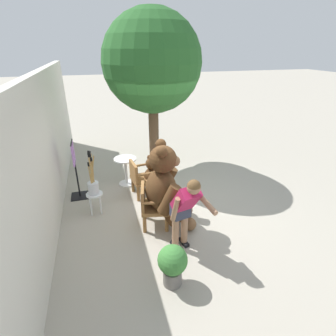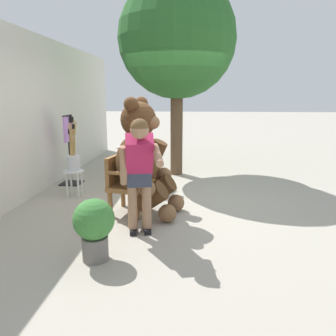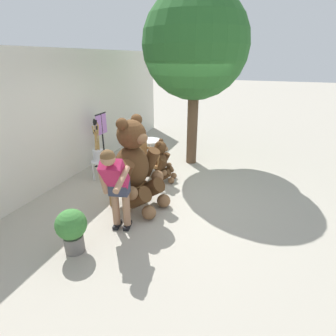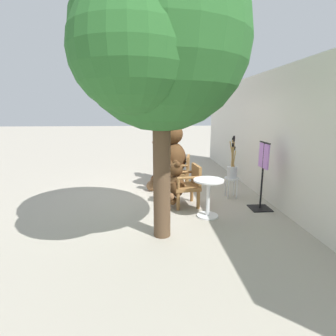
# 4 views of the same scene
# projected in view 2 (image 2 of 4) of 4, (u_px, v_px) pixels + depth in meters

# --- Properties ---
(ground_plane) EXTENTS (60.00, 60.00, 0.00)m
(ground_plane) POSITION_uv_depth(u_px,v_px,m) (165.00, 201.00, 5.51)
(ground_plane) COLOR #A8A091
(back_wall) EXTENTS (10.00, 0.16, 2.80)m
(back_wall) POSITION_uv_depth(u_px,v_px,m) (20.00, 116.00, 5.40)
(back_wall) COLOR silver
(back_wall) RESTS_ON ground
(wooden_chair_left) EXTENTS (0.65, 0.62, 0.86)m
(wooden_chair_left) POSITION_uv_depth(u_px,v_px,m) (125.00, 183.00, 4.88)
(wooden_chair_left) COLOR olive
(wooden_chair_left) RESTS_ON ground
(wooden_chair_right) EXTENTS (0.62, 0.59, 0.86)m
(wooden_chair_right) POSITION_uv_depth(u_px,v_px,m) (139.00, 166.00, 6.03)
(wooden_chair_right) COLOR olive
(wooden_chair_right) RESTS_ON ground
(teddy_bear_large) EXTENTS (1.06, 1.06, 1.72)m
(teddy_bear_large) POSITION_uv_depth(u_px,v_px,m) (142.00, 158.00, 4.75)
(teddy_bear_large) COLOR #4C3019
(teddy_bear_large) RESTS_ON ground
(teddy_bear_small) EXTENTS (0.58, 0.57, 0.96)m
(teddy_bear_small) POSITION_uv_depth(u_px,v_px,m) (155.00, 166.00, 6.02)
(teddy_bear_small) COLOR #4C3019
(teddy_bear_small) RESTS_ON ground
(person_visitor) EXTENTS (0.79, 0.59, 1.49)m
(person_visitor) POSITION_uv_depth(u_px,v_px,m) (139.00, 167.00, 3.92)
(person_visitor) COLOR black
(person_visitor) RESTS_ON ground
(white_stool) EXTENTS (0.34, 0.34, 0.46)m
(white_stool) POSITION_uv_depth(u_px,v_px,m) (74.00, 176.00, 5.70)
(white_stool) COLOR silver
(white_stool) RESTS_ON ground
(brush_bucket) EXTENTS (0.22, 0.22, 0.95)m
(brush_bucket) POSITION_uv_depth(u_px,v_px,m) (73.00, 158.00, 5.64)
(brush_bucket) COLOR silver
(brush_bucket) RESTS_ON white_stool
(round_side_table) EXTENTS (0.56, 0.56, 0.72)m
(round_side_table) POSITION_uv_depth(u_px,v_px,m) (131.00, 160.00, 6.68)
(round_side_table) COLOR white
(round_side_table) RESTS_ON ground
(patio_tree) EXTENTS (2.57, 2.45, 4.09)m
(patio_tree) POSITION_uv_depth(u_px,v_px,m) (180.00, 42.00, 6.86)
(patio_tree) COLOR brown
(patio_tree) RESTS_ON ground
(potted_plant) EXTENTS (0.44, 0.44, 0.68)m
(potted_plant) POSITION_uv_depth(u_px,v_px,m) (94.00, 225.00, 3.46)
(potted_plant) COLOR slate
(potted_plant) RESTS_ON ground
(clothing_display_stand) EXTENTS (0.44, 0.40, 1.36)m
(clothing_display_stand) POSITION_uv_depth(u_px,v_px,m) (69.00, 148.00, 6.41)
(clothing_display_stand) COLOR black
(clothing_display_stand) RESTS_ON ground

